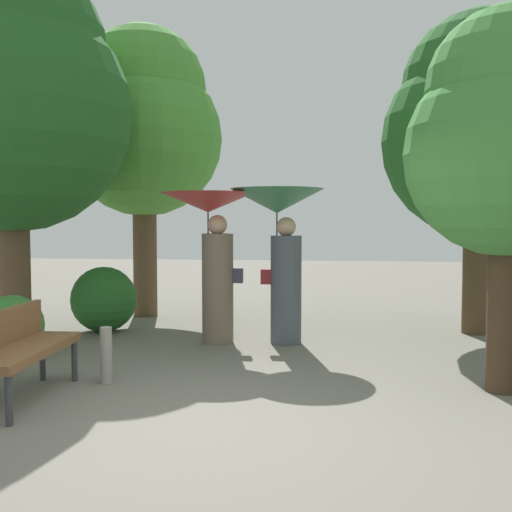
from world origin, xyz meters
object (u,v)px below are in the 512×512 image
(tree_near_right, at_px, (508,135))
(tree_mid_left, at_px, (144,123))
(person_left, at_px, (212,236))
(park_bench, at_px, (18,345))
(person_right, at_px, (280,230))
(path_marker_post, at_px, (106,355))
(tree_near_left, at_px, (11,93))
(tree_mid_right, at_px, (479,125))

(tree_near_right, distance_m, tree_mid_left, 6.36)
(person_left, relative_size, park_bench, 1.34)
(person_left, distance_m, person_right, 0.92)
(person_left, distance_m, park_bench, 3.18)
(park_bench, relative_size, path_marker_post, 2.64)
(tree_near_right, relative_size, path_marker_post, 6.37)
(person_right, bearing_deg, tree_mid_left, 47.29)
(person_left, xyz_separation_m, tree_near_left, (-2.76, -0.12, 1.94))
(park_bench, distance_m, tree_near_right, 4.96)
(tree_near_right, height_order, tree_mid_right, tree_mid_right)
(tree_near_left, distance_m, tree_mid_right, 6.58)
(park_bench, bearing_deg, person_right, -39.34)
(tree_near_left, bearing_deg, path_marker_post, -43.91)
(person_left, xyz_separation_m, person_right, (0.91, 0.07, 0.07))
(person_right, relative_size, tree_near_left, 0.39)
(tree_mid_left, bearing_deg, tree_near_left, -117.51)
(park_bench, xyz_separation_m, tree_near_right, (4.48, 0.84, 1.94))
(park_bench, distance_m, tree_mid_left, 5.64)
(person_left, distance_m, tree_near_right, 3.90)
(tree_mid_left, bearing_deg, tree_near_right, -39.88)
(tree_mid_right, bearing_deg, tree_near_right, -98.58)
(tree_near_left, bearing_deg, person_right, 2.93)
(tree_near_left, bearing_deg, park_bench, -60.45)
(person_left, bearing_deg, tree_mid_right, -76.82)
(tree_near_right, bearing_deg, tree_mid_right, 81.42)
(tree_near_left, relative_size, tree_near_right, 1.44)
(park_bench, bearing_deg, tree_near_right, -81.50)
(tree_near_left, relative_size, tree_mid_right, 1.13)
(person_left, relative_size, tree_mid_left, 0.41)
(person_right, relative_size, tree_mid_left, 0.42)
(person_left, distance_m, tree_mid_right, 4.17)
(park_bench, height_order, path_marker_post, park_bench)
(person_right, height_order, tree_near_left, tree_near_left)
(person_right, height_order, tree_mid_left, tree_mid_left)
(person_right, xyz_separation_m, park_bench, (-2.16, -2.84, -1.01))
(person_right, distance_m, tree_mid_right, 3.33)
(person_right, bearing_deg, park_bench, 138.95)
(tree_near_right, relative_size, tree_mid_left, 0.74)
(tree_mid_right, distance_m, path_marker_post, 6.09)
(park_bench, height_order, tree_near_right, tree_near_right)
(tree_near_left, height_order, tree_near_right, tree_near_left)
(tree_mid_left, bearing_deg, park_bench, -85.90)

